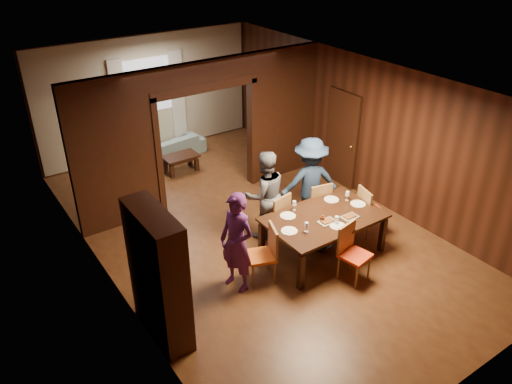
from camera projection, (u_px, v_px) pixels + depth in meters
floor at (251, 229)px, 9.56m from camera, size 9.00×9.00×0.00m
ceiling at (251, 81)px, 8.16m from camera, size 5.50×9.00×0.02m
room_walls at (199, 126)px, 10.19m from camera, size 5.52×9.01×2.90m
person_purple at (237, 243)px, 7.70m from camera, size 0.56×0.70×1.68m
person_grey at (265, 195)px, 9.00m from camera, size 0.93×0.79×1.70m
person_navy at (310, 182)px, 9.37m from camera, size 1.29×1.01×1.76m
sofa at (169, 148)px, 12.28m from camera, size 1.87×0.91×0.52m
serving_bowl at (324, 210)px, 8.62m from camera, size 0.36×0.36×0.09m
dining_table at (323, 235)px, 8.71m from camera, size 2.01×1.25×0.76m
coffee_table at (181, 163)px, 11.64m from camera, size 0.80×0.50×0.40m
chair_left at (261, 254)px, 8.04m from camera, size 0.56×0.56×0.97m
chair_right at (372, 211)px, 9.21m from camera, size 0.54×0.54×0.97m
chair_far_l at (274, 216)px, 9.05m from camera, size 0.52×0.52×0.97m
chair_far_r at (315, 203)px, 9.46m from camera, size 0.52×0.52×0.97m
chair_near at (355, 254)px, 8.05m from camera, size 0.52×0.52×0.97m
hutch at (158, 276)px, 6.75m from camera, size 0.40×1.20×2.00m
door_right at (342, 139)px, 10.75m from camera, size 0.06×0.90×2.10m
window_far at (147, 86)px, 11.94m from camera, size 1.20×0.03×1.30m
curtain_left at (121, 110)px, 11.76m from camera, size 0.35×0.06×2.40m
curtain_right at (178, 98)px, 12.50m from camera, size 0.35×0.06×2.40m
plate_left at (289, 231)px, 8.13m from camera, size 0.27×0.27×0.01m
plate_far_l at (288, 216)px, 8.53m from camera, size 0.27×0.27×0.01m
plate_far_r at (331, 199)px, 9.02m from camera, size 0.27×0.27×0.01m
plate_right at (358, 204)px, 8.89m from camera, size 0.27×0.27×0.01m
plate_near at (338, 226)px, 8.26m from camera, size 0.27×0.27×0.01m
platter_a at (327, 221)px, 8.36m from camera, size 0.30×0.20×0.04m
platter_b at (350, 216)px, 8.49m from camera, size 0.30×0.20×0.04m
wineglass_left at (306, 227)px, 8.07m from camera, size 0.08×0.08×0.18m
wineglass_far at (294, 206)px, 8.67m from camera, size 0.08×0.08×0.18m
wineglass_right at (347, 196)px, 8.97m from camera, size 0.08×0.08×0.18m
tumbler at (337, 220)px, 8.29m from camera, size 0.07×0.07×0.14m
condiment_jar at (322, 218)px, 8.37m from camera, size 0.08×0.08×0.11m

